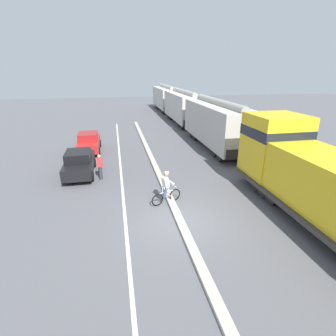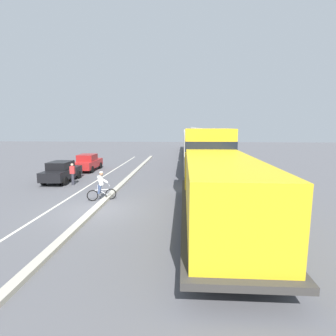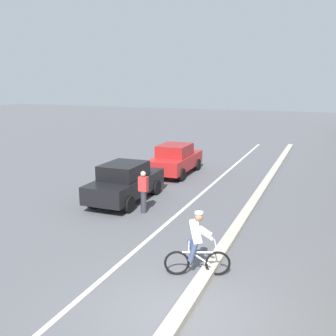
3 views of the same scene
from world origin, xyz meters
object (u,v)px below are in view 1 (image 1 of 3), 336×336
object	(u,v)px
parked_car_black	(79,163)
locomotive	(317,182)
parked_car_red	(89,142)
hopper_car_lead	(217,124)
pedestrian_by_cars	(100,167)
cyclist	(166,189)
hopper_car_middle	(183,107)
hopper_car_trailing	(166,98)

from	to	relation	value
parked_car_black	locomotive	bearing A→B (deg)	-34.61
locomotive	parked_car_black	size ratio (longest dim) A/B	2.75
locomotive	parked_car_red	distance (m)	16.92
hopper_car_lead	pedestrian_by_cars	world-z (taller)	hopper_car_lead
parked_car_black	cyclist	distance (m)	6.88
parked_car_black	cyclist	bearing A→B (deg)	-46.37
locomotive	parked_car_black	bearing A→B (deg)	145.39
hopper_car_middle	pedestrian_by_cars	distance (m)	19.78
parked_car_black	hopper_car_trailing	bearing A→B (deg)	68.23
hopper_car_lead	hopper_car_middle	xyz separation A→B (m)	(0.00, 11.60, 0.00)
cyclist	parked_car_black	bearing A→B (deg)	133.63
parked_car_red	cyclist	distance (m)	11.23
hopper_car_lead	hopper_car_middle	size ratio (longest dim) A/B	1.00
locomotive	cyclist	size ratio (longest dim) A/B	6.77
hopper_car_lead	pedestrian_by_cars	distance (m)	11.28
cyclist	pedestrian_by_cars	size ratio (longest dim) A/B	1.06
parked_car_red	parked_car_black	bearing A→B (deg)	-91.91
hopper_car_lead	hopper_car_trailing	bearing A→B (deg)	90.00
hopper_car_trailing	pedestrian_by_cars	xyz separation A→B (m)	(-9.72, -28.78, -1.23)
hopper_car_middle	parked_car_black	size ratio (longest dim) A/B	2.51
hopper_car_middle	hopper_car_trailing	xyz separation A→B (m)	(0.00, 11.60, 0.00)
locomotive	hopper_car_lead	bearing A→B (deg)	90.00
parked_car_black	parked_car_red	distance (m)	5.28
parked_car_black	pedestrian_by_cars	xyz separation A→B (m)	(1.35, -1.07, 0.03)
hopper_car_middle	hopper_car_trailing	world-z (taller)	same
hopper_car_middle	parked_car_red	world-z (taller)	hopper_car_middle
locomotive	cyclist	distance (m)	6.93
hopper_car_middle	pedestrian_by_cars	world-z (taller)	hopper_car_middle
locomotive	pedestrian_by_cars	distance (m)	11.77
hopper_car_lead	parked_car_red	xyz separation A→B (m)	(-10.89, 0.76, -1.26)
hopper_car_lead	hopper_car_middle	world-z (taller)	same
hopper_car_middle	parked_car_black	distance (m)	19.59
hopper_car_trailing	hopper_car_middle	bearing A→B (deg)	-90.00
locomotive	parked_car_black	xyz separation A→B (m)	(-11.07, 7.64, -0.98)
hopper_car_lead	pedestrian_by_cars	xyz separation A→B (m)	(-9.72, -5.58, -1.23)
parked_car_black	cyclist	world-z (taller)	cyclist
hopper_car_lead	cyclist	world-z (taller)	hopper_car_lead
hopper_car_trailing	parked_car_red	size ratio (longest dim) A/B	2.51
hopper_car_trailing	parked_car_black	bearing A→B (deg)	-111.77
pedestrian_by_cars	hopper_car_lead	bearing A→B (deg)	29.87
locomotive	hopper_car_lead	xyz separation A→B (m)	(0.00, 12.16, 0.28)
hopper_car_trailing	cyclist	world-z (taller)	hopper_car_trailing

